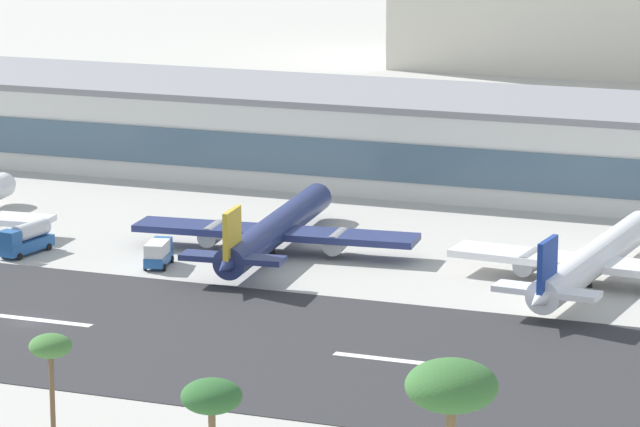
% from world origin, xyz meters
% --- Properties ---
extents(ground_plane, '(1400.00, 1400.00, 0.00)m').
position_xyz_m(ground_plane, '(0.00, 0.00, 0.00)').
color(ground_plane, '#B2AFA8').
extents(runway_strip, '(800.00, 41.42, 0.08)m').
position_xyz_m(runway_strip, '(0.00, 1.00, 0.04)').
color(runway_strip, '#2D2D30').
rests_on(runway_strip, ground_plane).
extents(runway_centreline_dash_4, '(12.00, 1.20, 0.01)m').
position_xyz_m(runway_centreline_dash_4, '(1.10, 1.00, 0.09)').
color(runway_centreline_dash_4, white).
rests_on(runway_centreline_dash_4, runway_strip).
extents(runway_centreline_dash_5, '(12.00, 1.20, 0.01)m').
position_xyz_m(runway_centreline_dash_5, '(41.31, 1.00, 0.09)').
color(runway_centreline_dash_5, white).
rests_on(runway_centreline_dash_5, runway_strip).
extents(terminal_building, '(217.59, 29.64, 13.52)m').
position_xyz_m(terminal_building, '(11.90, 88.89, 6.76)').
color(terminal_building, silver).
rests_on(terminal_building, ground_plane).
extents(airliner_gold_tail_gate_1, '(37.11, 44.41, 9.28)m').
position_xyz_m(airliner_gold_tail_gate_1, '(13.10, 38.28, 2.96)').
color(airliner_gold_tail_gate_1, navy).
rests_on(airliner_gold_tail_gate_1, ground_plane).
extents(airliner_navy_tail_gate_2, '(35.16, 44.34, 9.26)m').
position_xyz_m(airliner_navy_tail_gate_2, '(54.13, 36.89, 2.95)').
color(airliner_navy_tail_gate_2, white).
rests_on(airliner_navy_tail_gate_2, ground_plane).
extents(service_box_truck_0, '(3.72, 6.38, 3.25)m').
position_xyz_m(service_box_truck_0, '(2.37, 27.41, 1.79)').
color(service_box_truck_0, '#23569E').
rests_on(service_box_truck_0, ground_plane).
extents(service_fuel_truck_2, '(3.83, 8.79, 3.95)m').
position_xyz_m(service_fuel_truck_2, '(-16.16, 27.15, 2.03)').
color(service_fuel_truck_2, '#23569E').
rests_on(service_fuel_truck_2, ground_plane).
extents(palm_tree_0, '(6.68, 6.68, 16.41)m').
position_xyz_m(palm_tree_0, '(62.19, -47.28, 14.24)').
color(palm_tree_0, brown).
rests_on(palm_tree_0, ground_plane).
extents(palm_tree_1, '(4.70, 4.70, 12.58)m').
position_xyz_m(palm_tree_1, '(43.17, -46.57, 10.95)').
color(palm_tree_1, brown).
rests_on(palm_tree_1, ground_plane).
extents(palm_tree_3, '(3.78, 3.78, 10.19)m').
position_xyz_m(palm_tree_3, '(21.80, -33.31, 8.87)').
color(palm_tree_3, brown).
rests_on(palm_tree_3, ground_plane).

